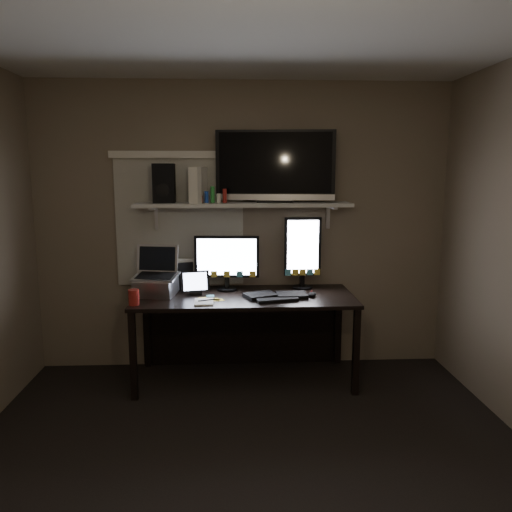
{
  "coord_description": "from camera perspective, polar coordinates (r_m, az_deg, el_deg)",
  "views": [
    {
      "loc": [
        -0.11,
        -2.57,
        1.74
      ],
      "look_at": [
        0.09,
        1.25,
        1.09
      ],
      "focal_mm": 35.0,
      "sensor_mm": 36.0,
      "label": 1
    }
  ],
  "objects": [
    {
      "name": "monitor_landscape",
      "position": [
        4.26,
        -3.35,
        -0.76
      ],
      "size": [
        0.55,
        0.1,
        0.48
      ],
      "primitive_type": "cube",
      "rotation": [
        0.0,
        0.0,
        -0.07
      ],
      "color": "black",
      "rests_on": "desk"
    },
    {
      "name": "floor",
      "position": [
        3.11,
        -0.45,
        -24.43
      ],
      "size": [
        3.6,
        3.6,
        0.0
      ],
      "primitive_type": "plane",
      "color": "black",
      "rests_on": "ground"
    },
    {
      "name": "bottles",
      "position": [
        4.16,
        -4.98,
        6.96
      ],
      "size": [
        0.22,
        0.09,
        0.13
      ],
      "primitive_type": null,
      "rotation": [
        0.0,
        0.0,
        -0.21
      ],
      "color": "#A50F0C",
      "rests_on": "wall_shelf"
    },
    {
      "name": "back_wall",
      "position": [
        4.4,
        -1.5,
        3.26
      ],
      "size": [
        3.6,
        0.0,
        3.6
      ],
      "primitive_type": "plane",
      "rotation": [
        1.57,
        0.0,
        0.0
      ],
      "color": "#706450",
      "rests_on": "floor"
    },
    {
      "name": "notepad",
      "position": [
        3.92,
        -5.98,
        -5.24
      ],
      "size": [
        0.15,
        0.21,
        0.01
      ],
      "primitive_type": "cube",
      "rotation": [
        0.0,
        0.0,
        0.04
      ],
      "color": "silver",
      "rests_on": "desk"
    },
    {
      "name": "speaker",
      "position": [
        4.26,
        -10.45,
        8.18
      ],
      "size": [
        0.19,
        0.22,
        0.32
      ],
      "primitive_type": "cube",
      "rotation": [
        0.0,
        0.0,
        0.04
      ],
      "color": "black",
      "rests_on": "wall_shelf"
    },
    {
      "name": "cup",
      "position": [
        3.93,
        -13.78,
        -4.6
      ],
      "size": [
        0.09,
        0.09,
        0.12
      ],
      "primitive_type": "cylinder",
      "rotation": [
        0.0,
        0.0,
        0.08
      ],
      "color": "maroon",
      "rests_on": "desk"
    },
    {
      "name": "laptop",
      "position": [
        4.15,
        -11.41,
        -1.78
      ],
      "size": [
        0.4,
        0.35,
        0.4
      ],
      "primitive_type": "cube",
      "rotation": [
        0.0,
        0.0,
        -0.19
      ],
      "color": "silver",
      "rests_on": "desk"
    },
    {
      "name": "keyboard",
      "position": [
        4.06,
        2.31,
        -4.52
      ],
      "size": [
        0.54,
        0.3,
        0.03
      ],
      "primitive_type": "cube",
      "rotation": [
        0.0,
        0.0,
        0.21
      ],
      "color": "black",
      "rests_on": "desk"
    },
    {
      "name": "monitor_portrait",
      "position": [
        4.32,
        5.34,
        0.4
      ],
      "size": [
        0.32,
        0.07,
        0.63
      ],
      "primitive_type": "cube",
      "rotation": [
        0.0,
        0.0,
        0.02
      ],
      "color": "black",
      "rests_on": "desk"
    },
    {
      "name": "mouse",
      "position": [
        4.11,
        6.43,
        -4.37
      ],
      "size": [
        0.09,
        0.11,
        0.04
      ],
      "primitive_type": "ellipsoid",
      "rotation": [
        0.0,
        0.0,
        -0.26
      ],
      "color": "black",
      "rests_on": "desk"
    },
    {
      "name": "wall_shelf",
      "position": [
        4.2,
        -1.45,
        5.91
      ],
      "size": [
        1.8,
        0.35,
        0.03
      ],
      "primitive_type": "cube",
      "color": "silver",
      "rests_on": "back_wall"
    },
    {
      "name": "tv",
      "position": [
        4.25,
        2.22,
        10.19
      ],
      "size": [
        1.01,
        0.3,
        0.6
      ],
      "primitive_type": "cube",
      "rotation": [
        0.0,
        0.0,
        -0.12
      ],
      "color": "black",
      "rests_on": "wall_shelf"
    },
    {
      "name": "window_blinds",
      "position": [
        4.4,
        -8.7,
        3.81
      ],
      "size": [
        1.1,
        0.02,
        1.1
      ],
      "primitive_type": "cube",
      "color": "beige",
      "rests_on": "back_wall"
    },
    {
      "name": "ceiling",
      "position": [
        2.68,
        -0.52,
        26.11
      ],
      "size": [
        3.6,
        3.6,
        0.0
      ],
      "primitive_type": "plane",
      "rotation": [
        3.14,
        0.0,
        0.0
      ],
      "color": "silver",
      "rests_on": "back_wall"
    },
    {
      "name": "file_sorter",
      "position": [
        4.34,
        -8.63,
        -2.16
      ],
      "size": [
        0.22,
        0.15,
        0.26
      ],
      "primitive_type": "cube",
      "rotation": [
        0.0,
        0.0,
        0.33
      ],
      "color": "black",
      "rests_on": "desk"
    },
    {
      "name": "sticky_notes",
      "position": [
        4.02,
        -4.48,
        -4.89
      ],
      "size": [
        0.28,
        0.21,
        0.0
      ],
      "primitive_type": null,
      "rotation": [
        0.0,
        0.0,
        -0.02
      ],
      "color": "gold",
      "rests_on": "desk"
    },
    {
      "name": "desk",
      "position": [
        4.29,
        -1.37,
        -6.41
      ],
      "size": [
        1.8,
        0.75,
        0.73
      ],
      "color": "black",
      "rests_on": "floor"
    },
    {
      "name": "game_console",
      "position": [
        4.2,
        -6.63,
        8.06
      ],
      "size": [
        0.14,
        0.26,
        0.29
      ],
      "primitive_type": "cube",
      "rotation": [
        0.0,
        0.0,
        -0.28
      ],
      "color": "silver",
      "rests_on": "wall_shelf"
    },
    {
      "name": "tablet",
      "position": [
        4.15,
        -6.94,
        -3.05
      ],
      "size": [
        0.25,
        0.14,
        0.2
      ],
      "primitive_type": "cube",
      "rotation": [
        0.0,
        0.0,
        0.21
      ],
      "color": "black",
      "rests_on": "desk"
    }
  ]
}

